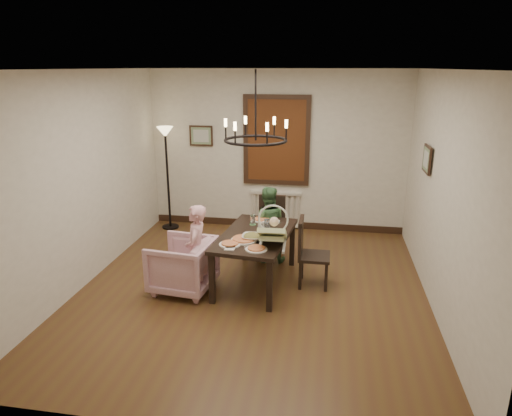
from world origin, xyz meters
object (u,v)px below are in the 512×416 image
(dining_table, at_px, (256,240))
(seated_man, at_px, (267,231))
(chair_far, at_px, (270,227))
(floor_lamp, at_px, (168,180))
(chair_right, at_px, (314,252))
(armchair, at_px, (182,265))
(baby_bouncer, at_px, (273,232))
(drinking_glass, at_px, (267,225))
(elderly_woman, at_px, (197,258))

(dining_table, relative_size, seated_man, 1.66)
(seated_man, bearing_deg, dining_table, 79.21)
(chair_far, bearing_deg, floor_lamp, 153.10)
(dining_table, bearing_deg, chair_far, 91.66)
(chair_right, bearing_deg, armchair, 104.43)
(chair_right, height_order, baby_bouncer, baby_bouncer)
(chair_far, xyz_separation_m, baby_bouncer, (0.20, -1.32, 0.42))
(chair_right, height_order, seated_man, seated_man)
(armchair, bearing_deg, floor_lamp, -150.05)
(chair_far, xyz_separation_m, floor_lamp, (-1.98, 0.99, 0.43))
(armchair, distance_m, drinking_glass, 1.25)
(chair_far, height_order, seated_man, seated_man)
(chair_right, relative_size, armchair, 1.22)
(floor_lamp, bearing_deg, chair_far, -26.47)
(seated_man, height_order, floor_lamp, floor_lamp)
(drinking_glass, bearing_deg, seated_man, 97.92)
(chair_right, relative_size, floor_lamp, 0.52)
(dining_table, bearing_deg, floor_lamp, 140.72)
(chair_right, xyz_separation_m, armchair, (-1.69, -0.43, -0.12))
(dining_table, bearing_deg, drinking_glass, 59.58)
(seated_man, distance_m, drinking_glass, 0.66)
(armchair, distance_m, seated_man, 1.48)
(drinking_glass, bearing_deg, armchair, -152.45)
(seated_man, height_order, drinking_glass, seated_man)
(chair_far, bearing_deg, baby_bouncer, -81.75)
(chair_right, bearing_deg, drinking_glass, 80.23)
(elderly_woman, bearing_deg, chair_far, 145.51)
(armchair, bearing_deg, seated_man, 146.02)
(chair_far, height_order, drinking_glass, chair_far)
(baby_bouncer, height_order, drinking_glass, baby_bouncer)
(chair_far, distance_m, chair_right, 1.14)
(chair_right, height_order, armchair, chair_right)
(chair_right, xyz_separation_m, drinking_glass, (-0.65, 0.12, 0.31))
(dining_table, relative_size, floor_lamp, 0.88)
(drinking_glass, bearing_deg, chair_right, -10.06)
(baby_bouncer, bearing_deg, chair_right, 38.12)
(chair_far, distance_m, drinking_glass, 0.83)
(chair_far, bearing_deg, armchair, -127.22)
(floor_lamp, bearing_deg, elderly_woman, -62.76)
(armchair, bearing_deg, chair_right, 110.58)
(floor_lamp, bearing_deg, chair_right, -34.84)
(dining_table, distance_m, baby_bouncer, 0.54)
(chair_right, xyz_separation_m, elderly_woman, (-1.48, -0.49, 0.03))
(chair_right, bearing_deg, baby_bouncer, 131.04)
(drinking_glass, relative_size, floor_lamp, 0.08)
(dining_table, height_order, armchair, dining_table)
(seated_man, relative_size, drinking_glass, 6.42)
(elderly_woman, distance_m, drinking_glass, 1.06)
(elderly_woman, height_order, baby_bouncer, baby_bouncer)
(chair_right, bearing_deg, floor_lamp, 55.45)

